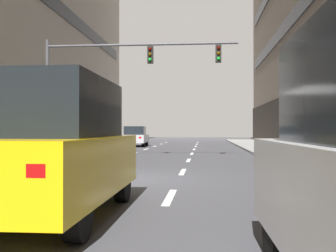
# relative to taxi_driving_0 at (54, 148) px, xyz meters

# --- Properties ---
(ground_plane) EXTENTS (120.00, 120.00, 0.00)m
(ground_plane) POSITION_rel_taxi_driving_0_xyz_m (0.01, 5.04, -1.11)
(ground_plane) COLOR #424247
(lane_stripe_l1_s3) EXTENTS (0.16, 2.00, 0.01)m
(lane_stripe_l1_s3) POSITION_rel_taxi_driving_0_xyz_m (-1.69, 2.04, -1.11)
(lane_stripe_l1_s3) COLOR silver
(lane_stripe_l1_s3) RESTS_ON ground
(lane_stripe_l1_s4) EXTENTS (0.16, 2.00, 0.01)m
(lane_stripe_l1_s4) POSITION_rel_taxi_driving_0_xyz_m (-1.69, 7.04, -1.11)
(lane_stripe_l1_s4) COLOR silver
(lane_stripe_l1_s4) RESTS_ON ground
(lane_stripe_l1_s5) EXTENTS (0.16, 2.00, 0.01)m
(lane_stripe_l1_s5) POSITION_rel_taxi_driving_0_xyz_m (-1.69, 12.04, -1.11)
(lane_stripe_l1_s5) COLOR silver
(lane_stripe_l1_s5) RESTS_ON ground
(lane_stripe_l1_s6) EXTENTS (0.16, 2.00, 0.01)m
(lane_stripe_l1_s6) POSITION_rel_taxi_driving_0_xyz_m (-1.69, 17.04, -1.11)
(lane_stripe_l1_s6) COLOR silver
(lane_stripe_l1_s6) RESTS_ON ground
(lane_stripe_l1_s7) EXTENTS (0.16, 2.00, 0.01)m
(lane_stripe_l1_s7) POSITION_rel_taxi_driving_0_xyz_m (-1.69, 22.04, -1.11)
(lane_stripe_l1_s7) COLOR silver
(lane_stripe_l1_s7) RESTS_ON ground
(lane_stripe_l1_s8) EXTENTS (0.16, 2.00, 0.01)m
(lane_stripe_l1_s8) POSITION_rel_taxi_driving_0_xyz_m (-1.69, 27.04, -1.11)
(lane_stripe_l1_s8) COLOR silver
(lane_stripe_l1_s8) RESTS_ON ground
(lane_stripe_l1_s9) EXTENTS (0.16, 2.00, 0.01)m
(lane_stripe_l1_s9) POSITION_rel_taxi_driving_0_xyz_m (-1.69, 32.04, -1.11)
(lane_stripe_l1_s9) COLOR silver
(lane_stripe_l1_s9) RESTS_ON ground
(lane_stripe_l1_s10) EXTENTS (0.16, 2.00, 0.01)m
(lane_stripe_l1_s10) POSITION_rel_taxi_driving_0_xyz_m (-1.69, 37.04, -1.11)
(lane_stripe_l1_s10) COLOR silver
(lane_stripe_l1_s10) RESTS_ON ground
(lane_stripe_l2_s3) EXTENTS (0.16, 2.00, 0.01)m
(lane_stripe_l2_s3) POSITION_rel_taxi_driving_0_xyz_m (1.71, 2.04, -1.11)
(lane_stripe_l2_s3) COLOR silver
(lane_stripe_l2_s3) RESTS_ON ground
(lane_stripe_l2_s4) EXTENTS (0.16, 2.00, 0.01)m
(lane_stripe_l2_s4) POSITION_rel_taxi_driving_0_xyz_m (1.71, 7.04, -1.11)
(lane_stripe_l2_s4) COLOR silver
(lane_stripe_l2_s4) RESTS_ON ground
(lane_stripe_l2_s5) EXTENTS (0.16, 2.00, 0.01)m
(lane_stripe_l2_s5) POSITION_rel_taxi_driving_0_xyz_m (1.71, 12.04, -1.11)
(lane_stripe_l2_s5) COLOR silver
(lane_stripe_l2_s5) RESTS_ON ground
(lane_stripe_l2_s6) EXTENTS (0.16, 2.00, 0.01)m
(lane_stripe_l2_s6) POSITION_rel_taxi_driving_0_xyz_m (1.71, 17.04, -1.11)
(lane_stripe_l2_s6) COLOR silver
(lane_stripe_l2_s6) RESTS_ON ground
(lane_stripe_l2_s7) EXTENTS (0.16, 2.00, 0.01)m
(lane_stripe_l2_s7) POSITION_rel_taxi_driving_0_xyz_m (1.71, 22.04, -1.11)
(lane_stripe_l2_s7) COLOR silver
(lane_stripe_l2_s7) RESTS_ON ground
(lane_stripe_l2_s8) EXTENTS (0.16, 2.00, 0.01)m
(lane_stripe_l2_s8) POSITION_rel_taxi_driving_0_xyz_m (1.71, 27.04, -1.11)
(lane_stripe_l2_s8) COLOR silver
(lane_stripe_l2_s8) RESTS_ON ground
(lane_stripe_l2_s9) EXTENTS (0.16, 2.00, 0.01)m
(lane_stripe_l2_s9) POSITION_rel_taxi_driving_0_xyz_m (1.71, 32.04, -1.11)
(lane_stripe_l2_s9) COLOR silver
(lane_stripe_l2_s9) RESTS_ON ground
(lane_stripe_l2_s10) EXTENTS (0.16, 2.00, 0.01)m
(lane_stripe_l2_s10) POSITION_rel_taxi_driving_0_xyz_m (1.71, 37.04, -1.11)
(lane_stripe_l2_s10) COLOR silver
(lane_stripe_l2_s10) RESTS_ON ground
(taxi_driving_0) EXTENTS (1.96, 4.62, 2.42)m
(taxi_driving_0) POSITION_rel_taxi_driving_0_xyz_m (0.00, 0.00, 0.00)
(taxi_driving_0) COLOR black
(taxi_driving_0) RESTS_ON ground
(taxi_driving_1) EXTENTS (2.02, 4.67, 1.93)m
(taxi_driving_1) POSITION_rel_taxi_driving_0_xyz_m (-3.33, 12.22, -0.25)
(taxi_driving_1) COLOR black
(taxi_driving_1) RESTS_ON ground
(car_driving_2) EXTENTS (2.05, 4.51, 1.66)m
(car_driving_2) POSITION_rel_taxi_driving_0_xyz_m (-3.28, 26.68, -0.29)
(car_driving_2) COLOR black
(car_driving_2) RESTS_ON ground
(traffic_signal_0) EXTENTS (9.65, 0.35, 5.81)m
(traffic_signal_0) POSITION_rel_taxi_driving_0_xyz_m (-1.98, 13.39, 3.31)
(traffic_signal_0) COLOR #4C4C51
(traffic_signal_0) RESTS_ON sidewalk_left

